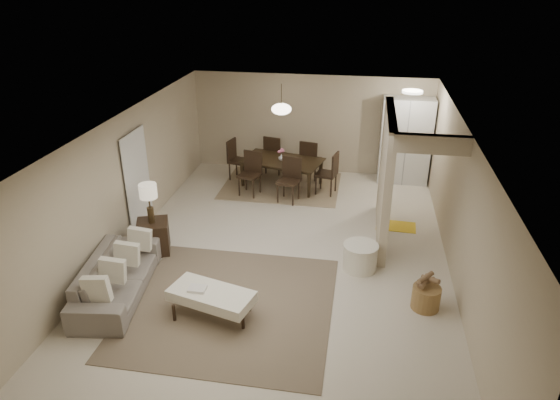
% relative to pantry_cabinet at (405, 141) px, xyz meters
% --- Properties ---
extents(floor, '(9.00, 9.00, 0.00)m').
position_rel_pantry_cabinet_xyz_m(floor, '(-2.35, -4.15, -1.05)').
color(floor, beige).
rests_on(floor, ground).
extents(ceiling, '(9.00, 9.00, 0.00)m').
position_rel_pantry_cabinet_xyz_m(ceiling, '(-2.35, -4.15, 1.45)').
color(ceiling, white).
rests_on(ceiling, back_wall).
extents(back_wall, '(6.00, 0.00, 6.00)m').
position_rel_pantry_cabinet_xyz_m(back_wall, '(-2.35, 0.35, 0.20)').
color(back_wall, '#BDAB8F').
rests_on(back_wall, floor).
extents(left_wall, '(0.00, 9.00, 9.00)m').
position_rel_pantry_cabinet_xyz_m(left_wall, '(-5.35, -4.15, 0.20)').
color(left_wall, '#BDAB8F').
rests_on(left_wall, floor).
extents(right_wall, '(0.00, 9.00, 9.00)m').
position_rel_pantry_cabinet_xyz_m(right_wall, '(0.65, -4.15, 0.20)').
color(right_wall, '#BDAB8F').
rests_on(right_wall, floor).
extents(partition, '(0.15, 2.50, 2.50)m').
position_rel_pantry_cabinet_xyz_m(partition, '(-0.55, -2.90, 0.20)').
color(partition, '#BDAB8F').
rests_on(partition, floor).
extents(doorway, '(0.04, 0.90, 2.04)m').
position_rel_pantry_cabinet_xyz_m(doorway, '(-5.32, -3.55, -0.03)').
color(doorway, black).
rests_on(doorway, floor).
extents(pantry_cabinet, '(1.20, 0.55, 2.10)m').
position_rel_pantry_cabinet_xyz_m(pantry_cabinet, '(0.00, 0.00, 0.00)').
color(pantry_cabinet, silver).
rests_on(pantry_cabinet, floor).
extents(flush_light, '(0.44, 0.44, 0.05)m').
position_rel_pantry_cabinet_xyz_m(flush_light, '(-0.05, -0.95, 1.41)').
color(flush_light, white).
rests_on(flush_light, ceiling).
extents(living_rug, '(3.20, 3.20, 0.01)m').
position_rel_pantry_cabinet_xyz_m(living_rug, '(-2.91, -5.68, -1.04)').
color(living_rug, brown).
rests_on(living_rug, floor).
extents(sofa, '(2.32, 1.17, 0.65)m').
position_rel_pantry_cabinet_xyz_m(sofa, '(-4.80, -5.68, -0.73)').
color(sofa, gray).
rests_on(sofa, floor).
extents(ottoman_bench, '(1.39, 0.90, 0.46)m').
position_rel_pantry_cabinet_xyz_m(ottoman_bench, '(-3.11, -5.98, -0.68)').
color(ottoman_bench, '#EDE5CE').
rests_on(ottoman_bench, living_rug).
extents(side_table, '(0.72, 0.72, 0.61)m').
position_rel_pantry_cabinet_xyz_m(side_table, '(-4.75, -4.30, -0.74)').
color(side_table, black).
rests_on(side_table, floor).
extents(table_lamp, '(0.32, 0.32, 0.76)m').
position_rel_pantry_cabinet_xyz_m(table_lamp, '(-4.75, -4.30, 0.13)').
color(table_lamp, '#41311C').
rests_on(table_lamp, side_table).
extents(round_pouf, '(0.62, 0.62, 0.48)m').
position_rel_pantry_cabinet_xyz_m(round_pouf, '(-0.92, -4.25, -0.81)').
color(round_pouf, '#EDE5CE').
rests_on(round_pouf, floor).
extents(wicker_basket, '(0.49, 0.49, 0.38)m').
position_rel_pantry_cabinet_xyz_m(wicker_basket, '(0.12, -5.21, -0.86)').
color(wicker_basket, olive).
rests_on(wicker_basket, floor).
extents(dining_rug, '(2.80, 2.10, 0.01)m').
position_rel_pantry_cabinet_xyz_m(dining_rug, '(-2.92, -0.83, -1.04)').
color(dining_rug, '#886F54').
rests_on(dining_rug, floor).
extents(dining_table, '(2.09, 1.46, 0.67)m').
position_rel_pantry_cabinet_xyz_m(dining_table, '(-2.92, -0.83, -0.72)').
color(dining_table, black).
rests_on(dining_table, dining_rug).
extents(dining_chairs, '(2.76, 2.24, 1.02)m').
position_rel_pantry_cabinet_xyz_m(dining_chairs, '(-2.92, -0.83, -0.54)').
color(dining_chairs, black).
rests_on(dining_chairs, dining_rug).
extents(vase, '(0.19, 0.19, 0.16)m').
position_rel_pantry_cabinet_xyz_m(vase, '(-2.92, -0.83, -0.30)').
color(vase, white).
rests_on(vase, dining_table).
extents(yellow_mat, '(0.83, 0.53, 0.01)m').
position_rel_pantry_cabinet_xyz_m(yellow_mat, '(-0.22, -2.51, -1.04)').
color(yellow_mat, gold).
rests_on(yellow_mat, floor).
extents(pendant_light, '(0.46, 0.46, 0.71)m').
position_rel_pantry_cabinet_xyz_m(pendant_light, '(-2.92, -0.83, 0.87)').
color(pendant_light, '#41311C').
rests_on(pendant_light, ceiling).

